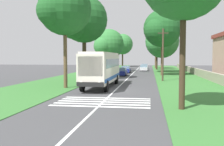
# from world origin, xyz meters

# --- Properties ---
(ground) EXTENTS (160.00, 160.00, 0.00)m
(ground) POSITION_xyz_m (0.00, 0.00, 0.00)
(ground) COLOR #424244
(grass_verge_left) EXTENTS (120.00, 8.00, 0.04)m
(grass_verge_left) POSITION_xyz_m (15.00, 8.20, 0.02)
(grass_verge_left) COLOR #387533
(grass_verge_left) RESTS_ON ground
(grass_verge_right) EXTENTS (120.00, 8.00, 0.04)m
(grass_verge_right) POSITION_xyz_m (15.00, -8.20, 0.02)
(grass_verge_right) COLOR #387533
(grass_verge_right) RESTS_ON ground
(centre_line) EXTENTS (110.00, 0.16, 0.01)m
(centre_line) POSITION_xyz_m (15.00, 0.00, 0.00)
(centre_line) COLOR silver
(centre_line) RESTS_ON ground
(coach_bus) EXTENTS (11.16, 2.62, 3.73)m
(coach_bus) POSITION_xyz_m (3.15, 1.80, 2.15)
(coach_bus) COLOR silver
(coach_bus) RESTS_ON ground
(zebra_crossing) EXTENTS (4.05, 6.80, 0.01)m
(zebra_crossing) POSITION_xyz_m (-5.99, 0.00, 0.00)
(zebra_crossing) COLOR silver
(zebra_crossing) RESTS_ON ground
(trailing_car_0) EXTENTS (4.30, 1.78, 1.43)m
(trailing_car_0) POSITION_xyz_m (20.45, 1.58, 0.67)
(trailing_car_0) COLOR navy
(trailing_car_0) RESTS_ON ground
(trailing_car_1) EXTENTS (4.30, 1.78, 1.43)m
(trailing_car_1) POSITION_xyz_m (28.53, 1.55, 0.67)
(trailing_car_1) COLOR navy
(trailing_car_1) RESTS_ON ground
(trailing_car_2) EXTENTS (4.30, 1.78, 1.43)m
(trailing_car_2) POSITION_xyz_m (36.99, -1.94, 0.67)
(trailing_car_2) COLOR silver
(trailing_car_2) RESTS_ON ground
(trailing_car_3) EXTENTS (4.30, 1.78, 1.43)m
(trailing_car_3) POSITION_xyz_m (46.24, -1.92, 0.67)
(trailing_car_3) COLOR silver
(trailing_car_3) RESTS_ON ground
(roadside_tree_left_0) EXTENTS (8.01, 6.58, 9.38)m
(roadside_tree_left_0) POSITION_xyz_m (32.21, 5.77, 5.94)
(roadside_tree_left_0) COLOR #3D2D1E
(roadside_tree_left_0) RESTS_ON grass_verge_left
(roadside_tree_left_1) EXTENTS (8.48, 6.77, 11.95)m
(roadside_tree_left_1) POSITION_xyz_m (12.02, 6.24, 8.40)
(roadside_tree_left_1) COLOR #3D2D1E
(roadside_tree_left_1) RESTS_ON grass_verge_left
(roadside_tree_left_2) EXTENTS (6.33, 5.49, 10.93)m
(roadside_tree_left_2) POSITION_xyz_m (1.79, 5.50, 8.08)
(roadside_tree_left_2) COLOR brown
(roadside_tree_left_2) RESTS_ON grass_verge_left
(roadside_tree_left_3) EXTENTS (5.72, 4.86, 9.59)m
(roadside_tree_left_3) POSITION_xyz_m (40.74, 6.35, 7.07)
(roadside_tree_left_3) COLOR #4C3826
(roadside_tree_left_3) RESTS_ON grass_verge_left
(roadside_tree_left_4) EXTENTS (8.66, 6.93, 10.94)m
(roadside_tree_left_4) POSITION_xyz_m (61.69, 5.95, 7.33)
(roadside_tree_left_4) COLOR #4C3826
(roadside_tree_left_4) RESTS_ON grass_verge_left
(roadside_tree_right_0) EXTENTS (5.91, 5.05, 9.61)m
(roadside_tree_right_0) POSITION_xyz_m (43.08, -4.94, 6.97)
(roadside_tree_right_0) COLOR #3D2D1E
(roadside_tree_right_0) RESTS_ON grass_verge_right
(roadside_tree_right_1) EXTENTS (7.66, 6.56, 11.49)m
(roadside_tree_right_1) POSITION_xyz_m (21.78, -5.27, 8.08)
(roadside_tree_right_1) COLOR brown
(roadside_tree_right_1) RESTS_ON grass_verge_right
(roadside_tree_right_3) EXTENTS (5.71, 4.74, 10.04)m
(roadside_tree_right_3) POSITION_xyz_m (52.36, -4.90, 7.55)
(roadside_tree_right_3) COLOR brown
(roadside_tree_right_3) RESTS_ON grass_verge_right
(roadside_tree_right_4) EXTENTS (8.62, 7.17, 10.18)m
(roadside_tree_right_4) POSITION_xyz_m (32.34, -5.76, 6.43)
(roadside_tree_right_4) COLOR #3D2D1E
(roadside_tree_right_4) RESTS_ON grass_verge_right
(utility_pole) EXTENTS (0.24, 1.40, 7.01)m
(utility_pole) POSITION_xyz_m (11.11, -5.06, 3.69)
(utility_pole) COLOR #473828
(utility_pole) RESTS_ON grass_verge_right
(roadside_wall) EXTENTS (70.00, 0.40, 1.20)m
(roadside_wall) POSITION_xyz_m (20.00, -11.60, 0.64)
(roadside_wall) COLOR #9E937F
(roadside_wall) RESTS_ON grass_verge_right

